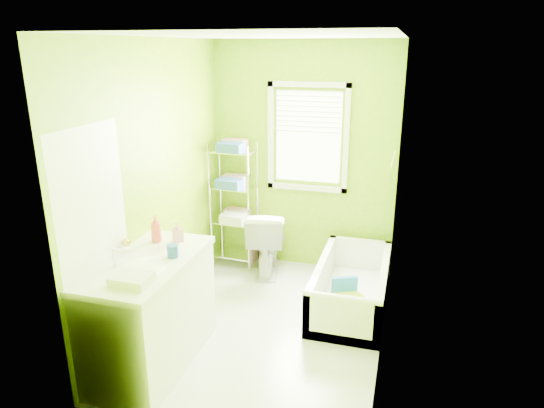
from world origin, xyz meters
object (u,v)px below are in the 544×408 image
(toilet, at_px, (267,240))
(vanity, at_px, (151,310))
(wire_shelf_unit, at_px, (235,192))
(bathtub, at_px, (351,292))

(toilet, height_order, vanity, vanity)
(toilet, distance_m, wire_shelf_unit, 0.67)
(wire_shelf_unit, bearing_deg, vanity, -89.93)
(bathtub, bearing_deg, wire_shelf_unit, 157.17)
(vanity, bearing_deg, bathtub, 43.58)
(toilet, relative_size, vanity, 0.62)
(bathtub, relative_size, wire_shelf_unit, 0.98)
(wire_shelf_unit, bearing_deg, toilet, -9.93)
(bathtub, xyz_separation_m, vanity, (-1.45, -1.38, 0.34))
(bathtub, height_order, toilet, toilet)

